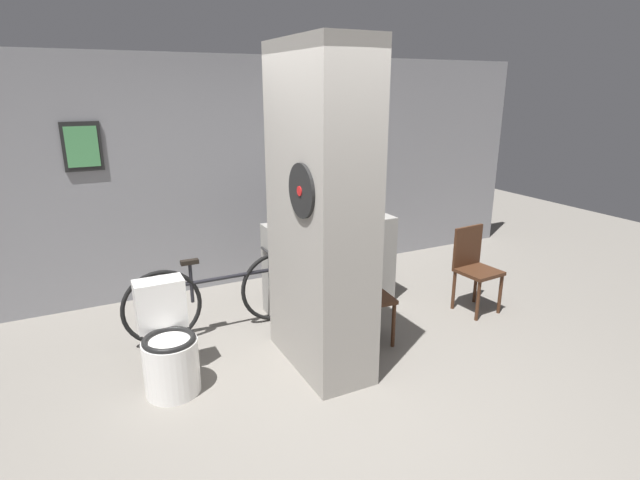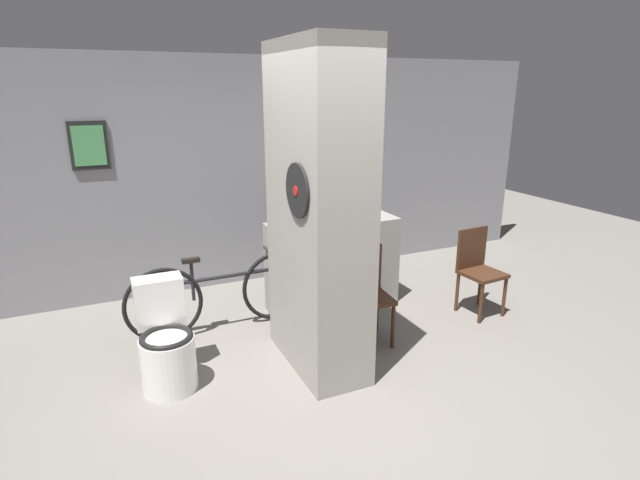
{
  "view_description": "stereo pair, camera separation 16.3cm",
  "coord_description": "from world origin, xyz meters",
  "px_view_note": "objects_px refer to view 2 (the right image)",
  "views": [
    {
      "loc": [
        -1.75,
        -2.86,
        2.26
      ],
      "look_at": [
        0.18,
        0.93,
        0.95
      ],
      "focal_mm": 28.0,
      "sensor_mm": 36.0,
      "label": 1
    },
    {
      "loc": [
        -1.6,
        -2.94,
        2.26
      ],
      "look_at": [
        0.18,
        0.93,
        0.95
      ],
      "focal_mm": 28.0,
      "sensor_mm": 36.0,
      "label": 2
    }
  ],
  "objects_px": {
    "chair_by_doorway": "(478,267)",
    "bicycle": "(223,294)",
    "bottle_tall": "(344,211)",
    "chair_near_pillar": "(366,290)",
    "toilet": "(166,345)"
  },
  "relations": [
    {
      "from": "bicycle",
      "to": "bottle_tall",
      "type": "xyz_separation_m",
      "value": [
        1.32,
        0.06,
        0.66
      ]
    },
    {
      "from": "chair_by_doorway",
      "to": "bottle_tall",
      "type": "xyz_separation_m",
      "value": [
        -1.17,
        0.74,
        0.55
      ]
    },
    {
      "from": "bicycle",
      "to": "bottle_tall",
      "type": "distance_m",
      "value": 1.48
    },
    {
      "from": "bicycle",
      "to": "bottle_tall",
      "type": "height_order",
      "value": "bottle_tall"
    },
    {
      "from": "toilet",
      "to": "bottle_tall",
      "type": "relative_size",
      "value": 3.21
    },
    {
      "from": "chair_near_pillar",
      "to": "chair_by_doorway",
      "type": "distance_m",
      "value": 1.35
    },
    {
      "from": "chair_by_doorway",
      "to": "bicycle",
      "type": "xyz_separation_m",
      "value": [
        -2.49,
        0.69,
        -0.12
      ]
    },
    {
      "from": "toilet",
      "to": "chair_near_pillar",
      "type": "height_order",
      "value": "chair_near_pillar"
    },
    {
      "from": "toilet",
      "to": "chair_by_doorway",
      "type": "distance_m",
      "value": 3.13
    },
    {
      "from": "chair_by_doorway",
      "to": "bottle_tall",
      "type": "bearing_deg",
      "value": 143.17
    },
    {
      "from": "chair_by_doorway",
      "to": "bicycle",
      "type": "bearing_deg",
      "value": 160.17
    },
    {
      "from": "chair_by_doorway",
      "to": "bicycle",
      "type": "height_order",
      "value": "chair_by_doorway"
    },
    {
      "from": "chair_by_doorway",
      "to": "bicycle",
      "type": "distance_m",
      "value": 2.58
    },
    {
      "from": "bicycle",
      "to": "chair_near_pillar",
      "type": "bearing_deg",
      "value": -33.1
    },
    {
      "from": "toilet",
      "to": "bicycle",
      "type": "height_order",
      "value": "toilet"
    }
  ]
}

